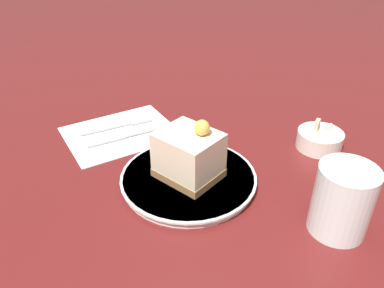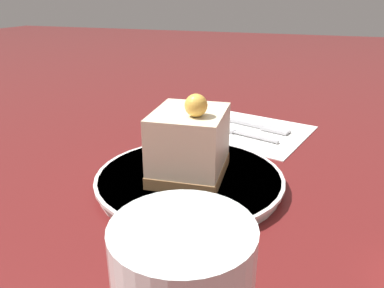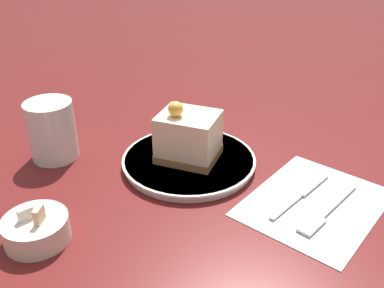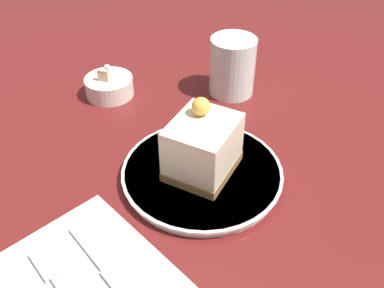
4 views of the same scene
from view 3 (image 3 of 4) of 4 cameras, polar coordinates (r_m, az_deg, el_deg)
name	(u,v)px [view 3 (image 3 of 4)]	position (r m, az deg, el deg)	size (l,w,h in m)	color
ground_plane	(175,162)	(0.77, -2.27, -2.35)	(4.00, 4.00, 0.00)	#5B1919
plate	(188,162)	(0.75, -0.50, -2.35)	(0.23, 0.23, 0.02)	silver
cake_slice	(188,137)	(0.73, -0.57, 0.99)	(0.11, 0.09, 0.11)	olive
napkin	(315,203)	(0.69, 16.03, -7.53)	(0.23, 0.26, 0.00)	white
fork	(326,212)	(0.67, 17.38, -8.61)	(0.06, 0.16, 0.00)	#B2B2B7
knife	(305,191)	(0.71, 14.85, -6.04)	(0.06, 0.16, 0.00)	#B2B2B7
sugar_bowl	(36,229)	(0.63, -20.05, -10.61)	(0.09, 0.09, 0.06)	silver
drinking_glass	(52,130)	(0.80, -18.18, 1.75)	(0.08, 0.08, 0.11)	silver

